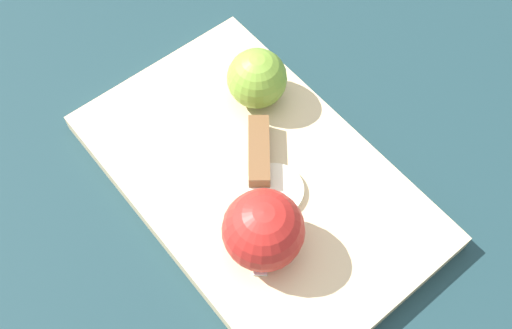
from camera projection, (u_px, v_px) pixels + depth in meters
ground_plane at (256, 184)px, 0.64m from camera, size 4.00×4.00×0.00m
cutting_board at (256, 179)px, 0.63m from camera, size 0.39×0.25×0.02m
apple_half_left at (257, 78)px, 0.64m from camera, size 0.06×0.06×0.06m
apple_half_right at (263, 230)px, 0.54m from camera, size 0.08×0.08×0.08m
knife at (259, 159)px, 0.61m from camera, size 0.14×0.12×0.02m
apple_slice at (276, 188)px, 0.61m from camera, size 0.06×0.06×0.01m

